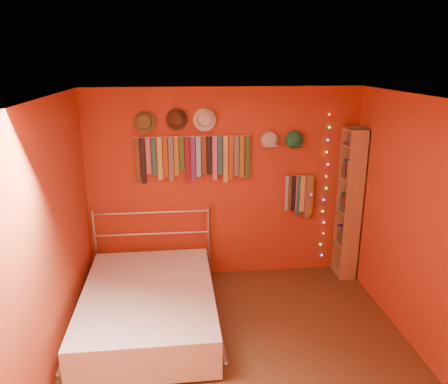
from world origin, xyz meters
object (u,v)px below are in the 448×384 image
object	(u,v)px
tie_rack	(193,157)
bookshelf	(352,203)
reading_lamp	(311,194)
bed	(149,306)

from	to	relation	value
tie_rack	bookshelf	bearing A→B (deg)	-4.31
reading_lamp	tie_rack	bearing A→B (deg)	173.36
bookshelf	reading_lamp	bearing A→B (deg)	-178.28
tie_rack	bed	xyz separation A→B (m)	(-0.55, -1.07, -1.42)
bed	reading_lamp	bearing A→B (deg)	23.22
tie_rack	reading_lamp	world-z (taller)	tie_rack
reading_lamp	bookshelf	xyz separation A→B (m)	(0.57, 0.02, -0.15)
bookshelf	bed	bearing A→B (deg)	-160.57
tie_rack	bookshelf	size ratio (longest dim) A/B	0.72
reading_lamp	bookshelf	bearing A→B (deg)	1.72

